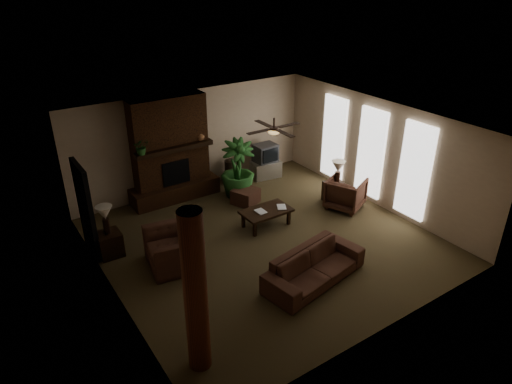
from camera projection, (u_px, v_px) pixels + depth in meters
room_shell at (266, 187)px, 10.00m from camera, size 7.00×7.00×7.00m
fireplace at (171, 158)px, 12.11m from camera, size 2.40×0.70×2.80m
windows at (371, 153)px, 11.89m from camera, size 0.08×3.65×2.35m
log_column at (195, 294)px, 6.75m from camera, size 0.36×0.36×2.80m
doorway at (86, 210)px, 9.78m from camera, size 0.10×1.00×2.10m
ceiling_fan at (274, 130)px, 9.92m from camera, size 1.35×1.35×0.37m
sofa at (315, 262)px, 9.12m from camera, size 2.33×1.04×0.88m
armchair_left at (173, 243)px, 9.57m from camera, size 0.96×1.31×1.05m
armchair_right at (346, 192)px, 11.89m from camera, size 1.11×1.14×0.90m
coffee_table at (266, 212)px, 11.08m from camera, size 1.20×0.70×0.43m
ottoman at (246, 196)px, 12.22m from camera, size 0.79×0.79×0.40m
tv_stand at (266, 169)px, 13.71m from camera, size 0.91×0.61×0.50m
tv at (265, 153)px, 13.50m from camera, size 0.66×0.55×0.52m
floor_vase at (231, 169)px, 13.25m from camera, size 0.34×0.34×0.77m
floor_plant at (238, 181)px, 12.49m from camera, size 1.36×1.81×0.90m
side_table_left at (110, 244)px, 10.00m from camera, size 0.51×0.51×0.55m
lamp_left at (105, 215)px, 9.69m from camera, size 0.41×0.41×0.65m
side_table_right at (334, 193)px, 12.25m from camera, size 0.59×0.59×0.55m
lamp_right at (338, 168)px, 11.89m from camera, size 0.46×0.46×0.65m
mantel_plant at (142, 148)px, 11.18m from camera, size 0.46×0.49×0.33m
mantel_vase at (200, 136)px, 12.12m from camera, size 0.22×0.23×0.22m
book_a at (257, 208)px, 10.85m from camera, size 0.22×0.03×0.29m
book_b at (277, 202)px, 11.11m from camera, size 0.20×0.12×0.29m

